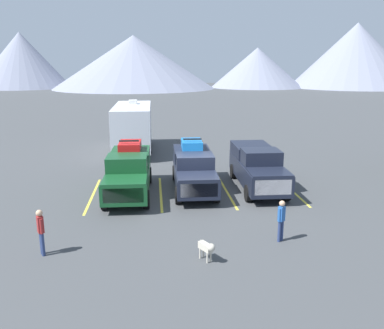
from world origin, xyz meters
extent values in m
plane|color=#3F4244|center=(0.00, 0.00, 0.00)|extent=(240.00, 240.00, 0.00)
cube|color=#144723|center=(-3.24, 0.84, 0.88)|extent=(2.12, 5.93, 0.91)
cube|color=#144723|center=(-3.28, -1.28, 1.38)|extent=(1.96, 1.69, 0.08)
cube|color=#144723|center=(-3.25, 0.31, 1.72)|extent=(1.92, 1.57, 0.77)
cube|color=slate|center=(-3.26, -0.31, 1.76)|extent=(1.77, 0.25, 0.57)
cube|color=#144723|center=(-3.21, 2.43, 1.63)|extent=(2.02, 2.75, 0.57)
cube|color=silver|center=(-3.30, -2.08, 0.93)|extent=(1.71, 0.09, 0.64)
cylinder|color=black|center=(-2.36, -1.18, 0.43)|extent=(0.30, 0.86, 0.86)
cylinder|color=black|center=(-4.20, -1.15, 0.43)|extent=(0.30, 0.86, 0.86)
cylinder|color=black|center=(-2.28, 2.82, 0.43)|extent=(0.30, 0.86, 0.86)
cylinder|color=black|center=(-4.12, 2.86, 0.43)|extent=(0.30, 0.86, 0.86)
cube|color=red|center=(-3.21, 2.43, 2.14)|extent=(1.14, 1.76, 0.45)
cylinder|color=black|center=(-2.77, 1.82, 2.13)|extent=(0.19, 0.44, 0.44)
cylinder|color=black|center=(-3.67, 1.84, 2.13)|extent=(0.19, 0.44, 0.44)
cylinder|color=black|center=(-2.75, 3.02, 2.13)|extent=(0.19, 0.44, 0.44)
cylinder|color=black|center=(-3.65, 3.03, 2.13)|extent=(0.19, 0.44, 0.44)
cube|color=black|center=(-3.22, 1.94, 2.51)|extent=(1.00, 0.10, 0.08)
cube|color=black|center=(0.04, 1.25, 0.85)|extent=(2.05, 5.76, 0.88)
cube|color=black|center=(0.00, -0.81, 1.33)|extent=(1.89, 1.64, 0.08)
cube|color=black|center=(0.03, 0.74, 1.65)|extent=(1.85, 1.52, 0.71)
cube|color=slate|center=(0.02, 0.14, 1.68)|extent=(1.71, 0.24, 0.52)
cube|color=black|center=(0.07, 2.79, 1.58)|extent=(1.95, 2.67, 0.58)
cube|color=silver|center=(-0.02, -1.58, 0.90)|extent=(1.65, 0.09, 0.62)
cylinder|color=black|center=(0.89, -0.71, 0.41)|extent=(0.30, 0.83, 0.82)
cylinder|color=black|center=(-0.89, -0.68, 0.41)|extent=(0.30, 0.83, 0.82)
cylinder|color=black|center=(0.97, 3.18, 0.41)|extent=(0.30, 0.83, 0.82)
cylinder|color=black|center=(-0.82, 3.21, 0.41)|extent=(0.30, 0.83, 0.82)
cube|color=blue|center=(0.07, 2.79, 2.10)|extent=(1.10, 1.71, 0.45)
cylinder|color=black|center=(0.49, 2.21, 2.09)|extent=(0.19, 0.44, 0.44)
cylinder|color=black|center=(-0.38, 2.22, 2.09)|extent=(0.19, 0.44, 0.44)
cylinder|color=black|center=(0.52, 3.36, 2.09)|extent=(0.19, 0.44, 0.44)
cylinder|color=black|center=(-0.36, 3.38, 2.09)|extent=(0.19, 0.44, 0.44)
cube|color=black|center=(0.06, 2.32, 2.47)|extent=(0.97, 0.10, 0.08)
cube|color=black|center=(3.37, 1.28, 0.90)|extent=(2.09, 5.92, 1.00)
cube|color=black|center=(3.32, -0.84, 1.44)|extent=(1.93, 1.68, 0.08)
cube|color=black|center=(3.36, 0.75, 1.78)|extent=(1.88, 1.57, 0.76)
cube|color=slate|center=(3.34, 0.14, 1.82)|extent=(1.74, 0.25, 0.56)
cube|color=black|center=(3.40, 2.87, 1.70)|extent=(1.99, 2.74, 0.61)
cube|color=silver|center=(3.31, -1.63, 0.95)|extent=(1.68, 0.09, 0.70)
cylinder|color=black|center=(4.23, -0.74, 0.40)|extent=(0.30, 0.81, 0.80)
cylinder|color=black|center=(2.42, -0.71, 0.40)|extent=(0.30, 0.81, 0.80)
cylinder|color=black|center=(4.31, 3.26, 0.40)|extent=(0.30, 0.81, 0.80)
cylinder|color=black|center=(2.50, 3.29, 0.40)|extent=(0.30, 0.81, 0.80)
cube|color=gold|center=(-5.04, 0.90, 0.00)|extent=(0.12, 5.50, 0.01)
cube|color=gold|center=(-1.68, 0.90, 0.00)|extent=(0.12, 5.50, 0.01)
cube|color=gold|center=(1.68, 0.90, 0.00)|extent=(0.12, 5.50, 0.01)
cube|color=gold|center=(5.04, 0.90, 0.00)|extent=(0.12, 5.50, 0.01)
cube|color=silver|center=(-3.45, 11.01, 1.96)|extent=(2.60, 7.65, 2.87)
cube|color=brown|center=(-4.75, 11.02, 2.11)|extent=(0.04, 7.34, 0.24)
cube|color=silver|center=(-3.45, 12.16, 3.55)|extent=(0.60, 0.70, 0.30)
cube|color=#333333|center=(-3.46, 6.59, 0.32)|extent=(0.12, 1.20, 0.12)
cylinder|color=black|center=(-2.27, 10.09, 0.38)|extent=(0.22, 0.76, 0.76)
cylinder|color=black|center=(-4.64, 10.10, 0.38)|extent=(0.22, 0.76, 0.76)
cylinder|color=black|center=(-2.26, 11.93, 0.38)|extent=(0.22, 0.76, 0.76)
cylinder|color=black|center=(-4.64, 11.93, 0.38)|extent=(0.22, 0.76, 0.76)
cylinder|color=navy|center=(-5.85, -5.33, 0.41)|extent=(0.12, 0.12, 0.82)
cylinder|color=navy|center=(-5.77, -5.47, 0.41)|extent=(0.12, 0.12, 0.82)
cube|color=maroon|center=(-5.81, -5.40, 1.11)|extent=(0.28, 0.30, 0.58)
sphere|color=tan|center=(-5.81, -5.40, 1.51)|extent=(0.22, 0.22, 0.22)
cylinder|color=maroon|center=(-5.87, -5.28, 1.08)|extent=(0.10, 0.10, 0.52)
cylinder|color=maroon|center=(-5.75, -5.52, 1.08)|extent=(0.10, 0.10, 0.52)
cylinder|color=navy|center=(2.63, -5.06, 0.39)|extent=(0.12, 0.12, 0.79)
cylinder|color=navy|center=(2.51, -5.16, 0.39)|extent=(0.12, 0.12, 0.79)
cube|color=#2659A5|center=(2.57, -5.11, 1.07)|extent=(0.29, 0.28, 0.56)
sphere|color=tan|center=(2.57, -5.11, 1.45)|extent=(0.21, 0.21, 0.21)
cylinder|color=#2659A5|center=(2.67, -5.03, 1.04)|extent=(0.09, 0.09, 0.50)
cylinder|color=#2659A5|center=(2.47, -5.19, 1.04)|extent=(0.09, 0.09, 0.50)
cube|color=beige|center=(-0.35, -6.31, 0.48)|extent=(0.46, 0.59, 0.24)
sphere|color=beige|center=(-0.20, -6.58, 0.58)|extent=(0.26, 0.26, 0.26)
cylinder|color=beige|center=(-0.51, -6.04, 0.53)|extent=(0.11, 0.16, 0.20)
cylinder|color=beige|center=(-0.20, -6.45, 0.18)|extent=(0.06, 0.06, 0.36)
cylinder|color=beige|center=(-0.31, -6.52, 0.18)|extent=(0.06, 0.06, 0.36)
cylinder|color=beige|center=(-0.39, -6.11, 0.18)|extent=(0.06, 0.06, 0.36)
cylinder|color=beige|center=(-0.51, -6.18, 0.18)|extent=(0.06, 0.06, 0.36)
cone|color=gray|center=(-36.60, 95.68, 7.25)|extent=(24.96, 24.96, 14.49)
cone|color=gray|center=(-6.66, 90.35, 6.75)|extent=(42.08, 42.08, 13.50)
cone|color=gray|center=(26.64, 91.88, 5.31)|extent=(25.07, 25.07, 10.62)
cone|color=gray|center=(52.93, 89.04, 8.50)|extent=(34.39, 34.39, 17.00)
camera|label=1|loc=(-1.96, -18.29, 6.32)|focal=37.43mm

